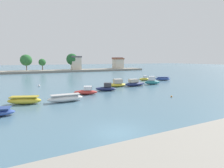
# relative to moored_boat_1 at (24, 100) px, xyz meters

# --- Properties ---
(ground_plane) EXTENTS (400.00, 400.00, 0.00)m
(ground_plane) POSITION_rel_moored_boat_1_xyz_m (6.83, -13.76, -0.50)
(ground_plane) COLOR slate
(moored_boat_1) EXTENTS (4.56, 2.80, 1.04)m
(moored_boat_1) POSITION_rel_moored_boat_1_xyz_m (0.00, 0.00, 0.00)
(moored_boat_1) COLOR yellow
(moored_boat_1) RESTS_ON ground
(moored_boat_2) EXTENTS (4.96, 1.50, 1.05)m
(moored_boat_2) POSITION_rel_moored_boat_1_xyz_m (5.20, -1.08, 0.01)
(moored_boat_2) COLOR white
(moored_boat_2) RESTS_ON ground
(moored_boat_3) EXTENTS (4.16, 2.66, 1.42)m
(moored_boat_3) POSITION_rel_moored_boat_1_xyz_m (9.37, 2.65, 0.01)
(moored_boat_3) COLOR #C63833
(moored_boat_3) RESTS_ON ground
(moored_boat_4) EXTENTS (4.17, 3.14, 1.51)m
(moored_boat_4) POSITION_rel_moored_boat_1_xyz_m (13.96, 4.53, 0.03)
(moored_boat_4) COLOR navy
(moored_boat_4) RESTS_ON ground
(moored_boat_5) EXTENTS (5.21, 2.71, 1.65)m
(moored_boat_5) POSITION_rel_moored_boat_1_xyz_m (18.09, 8.28, 0.09)
(moored_boat_5) COLOR yellow
(moored_boat_5) RESTS_ON ground
(moored_boat_6) EXTENTS (5.25, 2.24, 1.57)m
(moored_boat_6) POSITION_rel_moored_boat_1_xyz_m (22.17, 7.27, 0.07)
(moored_boat_6) COLOR navy
(moored_boat_6) RESTS_ON ground
(moored_boat_7) EXTENTS (3.78, 2.53, 1.93)m
(moored_boat_7) POSITION_rel_moored_boat_1_xyz_m (27.31, 7.61, 0.21)
(moored_boat_7) COLOR teal
(moored_boat_7) RESTS_ON ground
(moored_boat_8) EXTENTS (3.50, 1.68, 1.39)m
(moored_boat_8) POSITION_rel_moored_boat_1_xyz_m (30.49, 14.91, -0.02)
(moored_boat_8) COLOR yellow
(moored_boat_8) RESTS_ON ground
(moored_boat_9) EXTENTS (4.66, 3.23, 0.98)m
(moored_boat_9) POSITION_rel_moored_boat_1_xyz_m (35.33, 12.95, -0.02)
(moored_boat_9) COLOR #3856A8
(moored_boat_9) RESTS_ON ground
(mooring_buoy_1) EXTENTS (0.43, 0.43, 0.43)m
(mooring_buoy_1) POSITION_rel_moored_boat_1_xyz_m (2.85, 15.37, -0.28)
(mooring_buoy_1) COLOR white
(mooring_buoy_1) RESTS_ON ground
(mooring_buoy_2) EXTENTS (0.25, 0.25, 0.25)m
(mooring_buoy_2) POSITION_rel_moored_boat_1_xyz_m (20.80, -5.35, -0.37)
(mooring_buoy_2) COLOR orange
(mooring_buoy_2) RESTS_ON ground
(distant_shoreline) EXTENTS (103.94, 10.34, 8.74)m
(distant_shoreline) POSITION_rel_moored_boat_1_xyz_m (12.45, 61.32, 1.87)
(distant_shoreline) COLOR gray
(distant_shoreline) RESTS_ON ground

